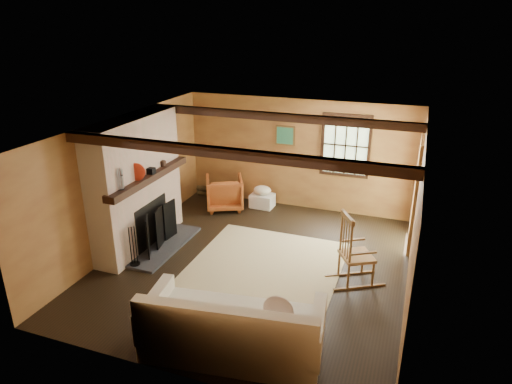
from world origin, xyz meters
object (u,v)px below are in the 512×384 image
at_px(armchair, 224,193).
at_px(sofa, 233,331).
at_px(rocking_chair, 354,254).
at_px(laundry_basket, 262,201).
at_px(fireplace, 138,189).

bearing_deg(armchair, sofa, 88.80).
bearing_deg(rocking_chair, laundry_basket, 14.23).
xyz_separation_m(fireplace, sofa, (2.74, -2.16, -0.78)).
distance_m(fireplace, sofa, 3.57).
height_order(sofa, laundry_basket, sofa).
distance_m(rocking_chair, sofa, 2.49).
distance_m(sofa, laundry_basket, 4.75).
bearing_deg(laundry_basket, sofa, -75.12).
distance_m(fireplace, rocking_chair, 3.94).
xyz_separation_m(laundry_basket, armchair, (-0.76, -0.34, 0.21)).
relative_size(fireplace, sofa, 1.01).
relative_size(rocking_chair, sofa, 0.51).
height_order(rocking_chair, sofa, rocking_chair).
height_order(rocking_chair, armchair, rocking_chair).
xyz_separation_m(sofa, armchair, (-1.98, 4.24, 0.04)).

